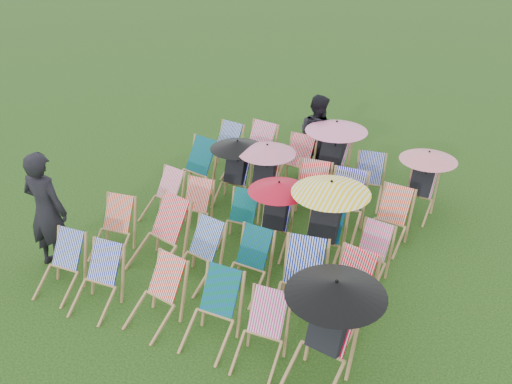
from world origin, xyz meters
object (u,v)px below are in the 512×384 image
at_px(deckchair_0, 60,266).
at_px(deckchair_29, 421,182).
at_px(person_left, 46,211).
at_px(deckchair_5, 325,330).
at_px(person_rear, 317,135).

relative_size(deckchair_0, deckchair_29, 0.70).
relative_size(deckchair_29, person_left, 0.62).
height_order(deckchair_5, deckchair_29, deckchair_5).
relative_size(deckchair_29, person_rear, 0.70).
height_order(deckchair_0, person_left, person_left).
distance_m(deckchair_5, deckchair_29, 4.49).
bearing_deg(person_left, deckchair_29, -142.95).
bearing_deg(person_rear, person_left, 81.66).
distance_m(deckchair_0, person_left, 0.90).
bearing_deg(deckchair_5, person_rear, 120.47).
relative_size(deckchair_0, person_rear, 0.49).
relative_size(deckchair_5, person_rear, 0.82).
relative_size(deckchair_5, deckchair_29, 1.17).
xyz_separation_m(deckchair_0, deckchair_5, (4.04, 0.16, 0.32)).
xyz_separation_m(deckchair_29, person_left, (-4.70, -4.22, 0.34)).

